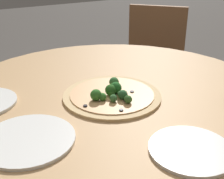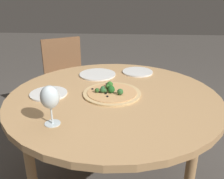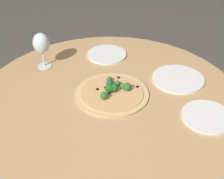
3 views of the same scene
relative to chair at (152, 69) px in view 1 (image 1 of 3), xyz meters
The scene contains 5 objects.
dining_table 0.99m from the chair, 135.60° to the left, with size 1.27×1.27×0.74m.
chair is the anchor object (origin of this frame).
pizza 1.02m from the chair, 135.57° to the left, with size 0.35×0.35×0.06m.
plate_near 1.29m from the chair, 148.65° to the left, with size 0.22×0.22×0.01m.
plate_far 1.34m from the chair, 129.00° to the left, with size 0.26×0.26×0.01m.
Camera 1 is at (-0.89, 0.49, 1.23)m, focal length 50.00 mm.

